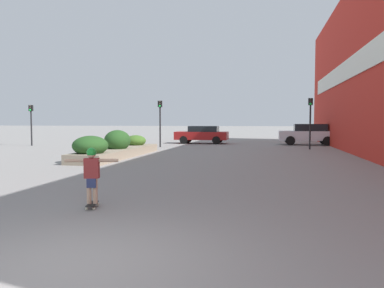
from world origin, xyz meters
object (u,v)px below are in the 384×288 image
Objects in this scene: car_center_left at (308,134)px; traffic_light_right at (310,114)px; car_leftmost at (202,134)px; skateboarder at (92,170)px; skateboard at (92,205)px; traffic_light_far_left at (31,118)px; traffic_light_left at (160,115)px.

traffic_light_right reaches higher than car_center_left.
car_center_left is at bearing -92.29° from car_leftmost.
car_leftmost reaches higher than skateboarder.
car_leftmost is at bearing 80.33° from skateboarder.
traffic_light_right reaches higher than skateboard.
traffic_light_right is at bearing 0.41° from traffic_light_far_left.
skateboarder is 0.39× the size of traffic_light_far_left.
skateboarder is at bearing -78.30° from traffic_light_left.
traffic_light_right is at bearing -1.29° from traffic_light_left.
car_center_left reaches higher than car_leftmost.
skateboarder is 0.35× the size of traffic_light_right.
traffic_light_far_left is at bearing -179.59° from traffic_light_right.
traffic_light_right is 1.09× the size of traffic_light_far_left.
traffic_light_right is at bearing -122.96° from car_leftmost.
car_leftmost is (-1.62, 23.39, -0.03)m from skateboarder.
car_center_left is 1.31× the size of traffic_light_right.
traffic_light_far_left is at bearing 113.73° from skateboard.
car_center_left is at bearing 85.17° from traffic_light_right.
traffic_light_left is at bearing 156.18° from car_leftmost.
car_center_left is 11.68m from traffic_light_left.
car_center_left reaches higher than skateboarder.
skateboarder is 0.36× the size of traffic_light_left.
traffic_light_left is (-3.82, 18.42, 1.45)m from skateboarder.
car_leftmost is 1.30× the size of traffic_light_right.
traffic_light_far_left reaches higher than car_leftmost.
traffic_light_right is at bearing 175.17° from car_center_left.
car_leftmost is at bearing 87.71° from car_center_left.
traffic_light_far_left is (-13.78, 18.04, 2.05)m from skateboard.
skateboarder is 0.27× the size of car_leftmost.
skateboard is at bearing 163.53° from car_center_left.
traffic_light_left is (-3.82, 18.42, 2.19)m from skateboard.
traffic_light_right reaches higher than traffic_light_left.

